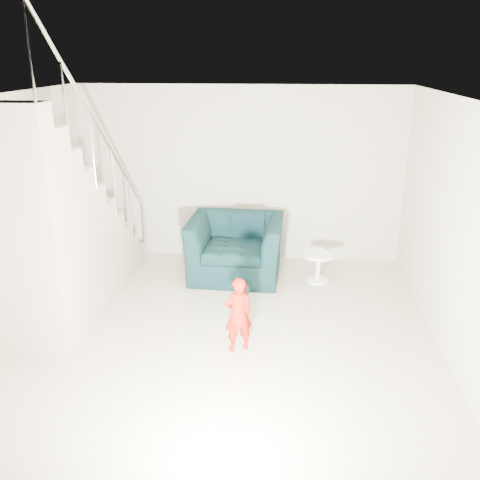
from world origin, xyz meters
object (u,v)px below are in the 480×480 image
at_px(armchair, 236,247).
at_px(side_table, 318,263).
at_px(toddler, 238,314).
at_px(staircase, 57,245).

bearing_deg(armchair, side_table, -4.10).
bearing_deg(side_table, armchair, 174.06).
bearing_deg(armchair, toddler, -81.64).
bearing_deg(side_table, toddler, -116.94).
xyz_separation_m(toddler, side_table, (0.97, 1.91, -0.14)).
distance_m(armchair, toddler, 2.05).
height_order(armchair, toddler, armchair).
xyz_separation_m(armchair, staircase, (-2.01, -1.46, 0.51)).
height_order(toddler, side_table, toddler).
height_order(armchair, staircase, staircase).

